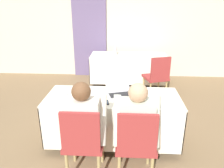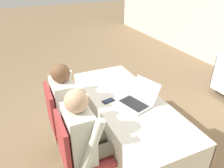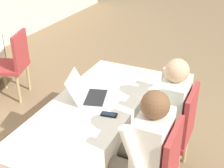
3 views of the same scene
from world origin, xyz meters
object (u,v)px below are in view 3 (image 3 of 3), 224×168
at_px(cell_phone, 109,115).
at_px(chair_near_right, 174,128).
at_px(laptop, 90,95).
at_px(person_checkered_shirt, 142,149).
at_px(chair_far_spare, 13,62).
at_px(person_white_shirt, 164,111).

height_order(cell_phone, chair_near_right, chair_near_right).
relative_size(laptop, person_checkered_shirt, 0.37).
relative_size(cell_phone, chair_far_spare, 0.16).
relative_size(chair_near_right, person_white_shirt, 0.78).
bearing_deg(person_checkered_shirt, chair_near_right, 169.81).
xyz_separation_m(chair_near_right, person_checkered_shirt, (-0.57, 0.10, 0.16)).
xyz_separation_m(laptop, person_white_shirt, (0.20, -0.63, -0.11)).
height_order(cell_phone, person_white_shirt, person_white_shirt).
xyz_separation_m(chair_near_right, person_white_shirt, (0.00, 0.10, 0.16)).
relative_size(chair_near_right, chair_far_spare, 1.00).
bearing_deg(cell_phone, person_white_shirt, -54.80).
height_order(chair_far_spare, person_white_shirt, person_white_shirt).
xyz_separation_m(cell_phone, chair_far_spare, (0.89, 1.80, -0.24)).
bearing_deg(chair_near_right, cell_phone, -52.15).
xyz_separation_m(chair_near_right, chair_far_spare, (0.53, 2.27, 0.00)).
height_order(laptop, cell_phone, laptop).
xyz_separation_m(laptop, chair_near_right, (0.20, -0.73, -0.27)).
bearing_deg(laptop, chair_near_right, -91.45).
distance_m(chair_near_right, person_white_shirt, 0.19).
bearing_deg(chair_far_spare, chair_near_right, 59.00).
distance_m(chair_near_right, chair_far_spare, 2.33).
bearing_deg(chair_near_right, laptop, -74.68).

